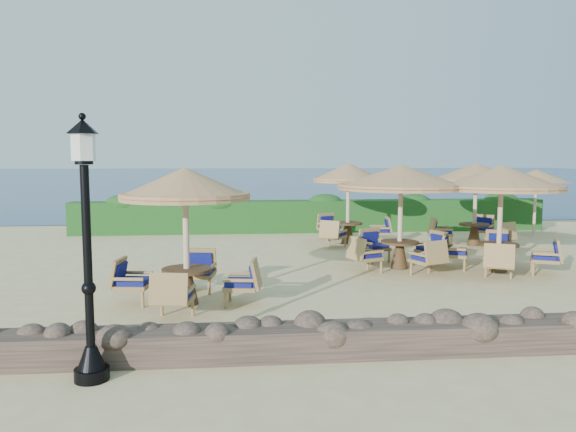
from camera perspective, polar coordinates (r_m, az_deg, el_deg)
The scene contains 11 objects.
ground at distance 14.53m, azimuth 6.41°, elevation -5.33°, with size 120.00×120.00×0.00m, color beige.
sea at distance 84.04m, azimuth -3.46°, elevation 4.05°, with size 160.00×160.00×0.00m, color #0C214E.
hedge at distance 21.46m, azimuth 2.48°, elevation -0.01°, with size 18.00×0.90×1.20m, color #154115.
stone_wall at distance 8.69m, azimuth 15.03°, elevation -11.79°, with size 15.00×0.65×0.44m, color brown.
lamp_post at distance 7.49m, azimuth -19.69°, elevation -4.30°, with size 0.44×0.44×3.31m.
extra_parasol at distance 21.97m, azimuth 23.91°, elevation 3.73°, with size 2.30×2.30×2.41m.
cafe_set_0 at distance 10.89m, azimuth -10.35°, elevation 0.07°, with size 2.87×2.87×2.65m.
cafe_set_1 at distance 14.49m, azimuth 11.39°, elevation 2.26°, with size 3.27×3.27×2.65m.
cafe_set_2 at distance 14.77m, azimuth 20.80°, elevation 1.82°, with size 2.99×2.99×2.65m.
cafe_set_3 at distance 18.47m, azimuth 6.13°, elevation 2.68°, with size 2.60×2.76×2.65m.
cafe_set_4 at distance 18.97m, azimuth 18.54°, elevation 2.93°, with size 2.89×2.89×2.65m.
Camera 1 is at (-2.96, -13.94, 2.84)m, focal length 35.00 mm.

